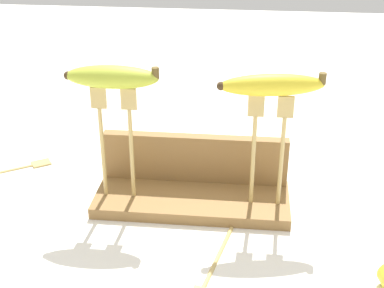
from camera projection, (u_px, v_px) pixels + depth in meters
name	position (u px, v px, depth m)	size (l,w,h in m)	color
ground_plane	(192.00, 204.00, 0.98)	(3.00, 3.00, 0.00)	white
wooden_board	(192.00, 200.00, 0.98)	(0.34, 0.13, 0.02)	olive
board_backstop	(195.00, 158.00, 1.00)	(0.33, 0.02, 0.09)	olive
fork_stand_left	(116.00, 134.00, 0.92)	(0.08, 0.01, 0.20)	tan
fork_stand_right	(268.00, 141.00, 0.90)	(0.07, 0.01, 0.20)	tan
banana_raised_left	(112.00, 77.00, 0.88)	(0.15, 0.04, 0.04)	#B2C138
banana_raised_right	(272.00, 85.00, 0.85)	(0.17, 0.06, 0.04)	yellow
fork_fallen_near	(22.00, 167.00, 1.10)	(0.14, 0.10, 0.01)	tan
fork_fallen_far	(210.00, 272.00, 0.81)	(0.06, 0.19, 0.01)	tan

